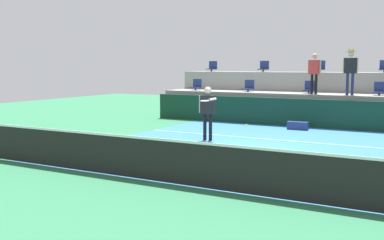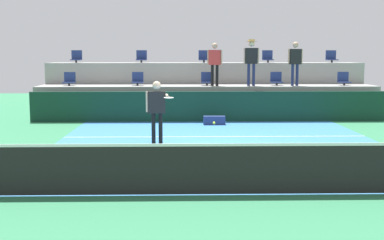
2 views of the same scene
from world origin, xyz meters
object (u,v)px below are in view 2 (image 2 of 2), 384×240
(stadium_chair_lower_left, at_px, (138,80))
(spectator_in_white, at_px, (215,60))
(stadium_chair_lower_far_left, at_px, (69,80))
(stadium_chair_lower_right, at_px, (276,80))
(tennis_ball, at_px, (214,123))
(spectator_with_hat, at_px, (251,57))
(stadium_chair_lower_far_right, at_px, (344,80))
(stadium_chair_upper_center, at_px, (204,58))
(stadium_chair_upper_left, at_px, (142,58))
(stadium_chair_upper_right, at_px, (268,58))
(equipment_bag, at_px, (214,120))
(stadium_chair_upper_far_right, at_px, (331,58))
(stadium_chair_lower_center, at_px, (207,80))
(spectator_leaning_on_rail, at_px, (295,59))
(tennis_player, at_px, (157,106))
(stadium_chair_upper_far_left, at_px, (76,58))

(stadium_chair_lower_left, height_order, spectator_in_white, spectator_in_white)
(stadium_chair_lower_far_left, xyz_separation_m, spectator_in_white, (5.59, -0.38, 0.76))
(stadium_chair_lower_left, distance_m, stadium_chair_lower_right, 5.40)
(stadium_chair_lower_far_left, relative_size, tennis_ball, 7.65)
(spectator_with_hat, bearing_deg, stadium_chair_lower_left, 174.96)
(stadium_chair_lower_far_right, distance_m, stadium_chair_upper_center, 5.74)
(stadium_chair_lower_far_right, bearing_deg, spectator_in_white, -175.67)
(stadium_chair_upper_left, distance_m, spectator_in_white, 3.66)
(stadium_chair_lower_right, bearing_deg, stadium_chair_lower_far_left, 180.00)
(stadium_chair_lower_left, relative_size, stadium_chair_lower_far_right, 1.00)
(stadium_chair_lower_far_right, bearing_deg, stadium_chair_lower_left, 180.00)
(stadium_chair_upper_right, bearing_deg, equipment_bag, -122.69)
(stadium_chair_lower_left, distance_m, spectator_with_hat, 4.46)
(stadium_chair_lower_far_right, xyz_separation_m, stadium_chair_upper_far_right, (0.02, 1.80, 0.85))
(stadium_chair_lower_center, height_order, stadium_chair_upper_far_right, stadium_chair_upper_far_right)
(stadium_chair_lower_right, distance_m, stadium_chair_upper_center, 3.39)
(stadium_chair_lower_right, distance_m, equipment_bag, 3.57)
(stadium_chair_upper_left, bearing_deg, stadium_chair_lower_center, -34.14)
(stadium_chair_upper_center, relative_size, stadium_chair_upper_right, 1.00)
(stadium_chair_lower_right, distance_m, stadium_chair_upper_left, 5.72)
(stadium_chair_upper_center, bearing_deg, stadium_chair_lower_center, -88.91)
(spectator_in_white, bearing_deg, spectator_leaning_on_rail, 0.00)
(tennis_player, xyz_separation_m, tennis_ball, (1.52, -0.48, -0.42))
(stadium_chair_lower_center, distance_m, spectator_in_white, 0.89)
(stadium_chair_lower_left, distance_m, stadium_chair_upper_far_left, 3.35)
(stadium_chair_lower_left, bearing_deg, stadium_chair_upper_far_left, 146.21)
(stadium_chair_lower_left, xyz_separation_m, equipment_bag, (2.84, -2.11, -1.31))
(stadium_chair_upper_right, height_order, stadium_chair_upper_far_right, same)
(stadium_chair_lower_far_left, distance_m, tennis_player, 7.03)
(stadium_chair_upper_center, xyz_separation_m, stadium_chair_upper_far_right, (5.41, 0.00, 0.00))
(tennis_player, bearing_deg, stadium_chair_lower_left, 99.57)
(stadium_chair_upper_center, bearing_deg, stadium_chair_upper_left, 180.00)
(stadium_chair_upper_left, xyz_separation_m, equipment_bag, (2.81, -3.91, -2.16))
(stadium_chair_lower_far_left, xyz_separation_m, stadium_chair_upper_far_right, (10.68, 1.80, 0.85))
(stadium_chair_lower_left, relative_size, equipment_bag, 0.68)
(stadium_chair_lower_right, distance_m, stadium_chair_upper_far_right, 3.32)
(equipment_bag, bearing_deg, stadium_chair_lower_right, 39.55)
(stadium_chair_lower_far_left, bearing_deg, equipment_bag, -21.14)
(stadium_chair_lower_left, xyz_separation_m, stadium_chair_upper_left, (0.03, 1.80, 0.85))
(stadium_chair_lower_far_left, bearing_deg, stadium_chair_lower_right, 0.00)
(stadium_chair_lower_left, height_order, stadium_chair_upper_center, stadium_chair_upper_center)
(stadium_chair_upper_far_right, relative_size, equipment_bag, 0.68)
(stadium_chair_upper_far_right, bearing_deg, stadium_chair_upper_left, 180.00)
(stadium_chair_lower_left, relative_size, spectator_with_hat, 0.29)
(stadium_chair_lower_right, distance_m, stadium_chair_upper_right, 1.99)
(spectator_in_white, distance_m, tennis_ball, 6.31)
(stadium_chair_lower_center, height_order, stadium_chair_upper_left, stadium_chair_upper_left)
(stadium_chair_lower_far_left, distance_m, spectator_with_hat, 7.04)
(stadium_chair_lower_far_right, distance_m, tennis_player, 9.25)
(stadium_chair_lower_left, distance_m, equipment_bag, 3.77)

